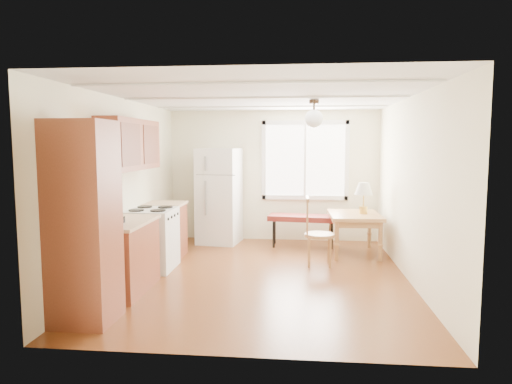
# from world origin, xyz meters

# --- Properties ---
(room_shell) EXTENTS (4.60, 5.60, 2.62)m
(room_shell) POSITION_xyz_m (0.00, 0.00, 1.25)
(room_shell) COLOR #4F2510
(room_shell) RESTS_ON ground
(kitchen_run) EXTENTS (0.65, 3.40, 2.20)m
(kitchen_run) POSITION_xyz_m (-1.72, -0.63, 0.84)
(kitchen_run) COLOR brown
(kitchen_run) RESTS_ON ground
(window_unit) EXTENTS (1.64, 0.05, 1.51)m
(window_unit) POSITION_xyz_m (0.60, 2.47, 1.55)
(window_unit) COLOR white
(window_unit) RESTS_ON room_shell
(pendant_light) EXTENTS (0.26, 0.26, 0.40)m
(pendant_light) POSITION_xyz_m (0.70, 0.40, 2.24)
(pendant_light) COLOR black
(pendant_light) RESTS_ON room_shell
(refrigerator) EXTENTS (0.82, 0.82, 1.78)m
(refrigerator) POSITION_xyz_m (-1.00, 2.12, 0.89)
(refrigerator) COLOR white
(refrigerator) RESTS_ON ground
(bench) EXTENTS (1.28, 0.60, 0.57)m
(bench) POSITION_xyz_m (0.56, 1.95, 0.51)
(bench) COLOR #5E1916
(bench) RESTS_ON ground
(dining_table) EXTENTS (0.86, 1.13, 0.69)m
(dining_table) POSITION_xyz_m (1.43, 1.45, 0.59)
(dining_table) COLOR olive
(dining_table) RESTS_ON ground
(chair) EXTENTS (0.46, 0.46, 1.05)m
(chair) POSITION_xyz_m (0.72, 0.65, 0.60)
(chair) COLOR olive
(chair) RESTS_ON ground
(table_lamp) EXTENTS (0.30, 0.30, 0.52)m
(table_lamp) POSITION_xyz_m (1.58, 1.46, 1.07)
(table_lamp) COLOR gold
(table_lamp) RESTS_ON dining_table
(coffee_maker) EXTENTS (0.21, 0.25, 0.36)m
(coffee_maker) POSITION_xyz_m (-1.72, -1.06, 1.03)
(coffee_maker) COLOR black
(coffee_maker) RESTS_ON kitchen_run
(kettle) EXTENTS (0.13, 0.13, 0.25)m
(kettle) POSITION_xyz_m (-1.75, -1.02, 1.00)
(kettle) COLOR red
(kettle) RESTS_ON kitchen_run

